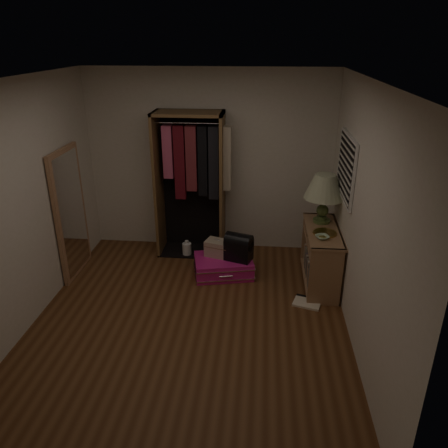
{
  "coord_description": "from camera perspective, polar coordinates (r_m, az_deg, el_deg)",
  "views": [
    {
      "loc": [
        0.76,
        -4.04,
        2.96
      ],
      "look_at": [
        0.3,
        0.95,
        0.8
      ],
      "focal_mm": 35.0,
      "sensor_mm": 36.0,
      "label": 1
    }
  ],
  "objects": [
    {
      "name": "console_bookshelf",
      "position": [
        5.75,
        12.48,
        -3.82
      ],
      "size": [
        0.42,
        1.12,
        0.75
      ],
      "color": "#936847",
      "rests_on": "ground"
    },
    {
      "name": "pink_suitcase",
      "position": [
        5.89,
        -0.08,
        -5.51
      ],
      "size": [
        0.88,
        0.71,
        0.24
      ],
      "rotation": [
        0.0,
        0.0,
        0.21
      ],
      "color": "#CA187A",
      "rests_on": "ground"
    },
    {
      "name": "ground",
      "position": [
        5.06,
        -4.47,
        -12.52
      ],
      "size": [
        4.0,
        4.0,
        0.0
      ],
      "primitive_type": "plane",
      "color": "#532F17",
      "rests_on": "ground"
    },
    {
      "name": "train_case",
      "position": [
        5.87,
        -0.82,
        -3.14
      ],
      "size": [
        0.37,
        0.31,
        0.23
      ],
      "rotation": [
        0.0,
        0.0,
        -0.3
      ],
      "color": "tan",
      "rests_on": "pink_suitcase"
    },
    {
      "name": "floor_mirror",
      "position": [
        5.99,
        -19.4,
        1.32
      ],
      "size": [
        0.06,
        0.8,
        1.7
      ],
      "color": "#A67450",
      "rests_on": "ground"
    },
    {
      "name": "ceramic_bowl",
      "position": [
        5.3,
        12.7,
        -1.69
      ],
      "size": [
        0.21,
        0.21,
        0.04
      ],
      "primitive_type": "imported",
      "rotation": [
        0.0,
        0.0,
        0.38
      ],
      "color": "#AAC9A7",
      "rests_on": "console_bookshelf"
    },
    {
      "name": "open_wardrobe",
      "position": [
        6.14,
        -3.94,
        6.74
      ],
      "size": [
        1.05,
        0.5,
        2.05
      ],
      "color": "brown",
      "rests_on": "ground"
    },
    {
      "name": "table_lamp",
      "position": [
        5.63,
        13.01,
        4.65
      ],
      "size": [
        0.64,
        0.64,
        0.64
      ],
      "rotation": [
        0.0,
        0.0,
        -0.31
      ],
      "color": "#44582B",
      "rests_on": "console_bookshelf"
    },
    {
      "name": "room_walls",
      "position": [
        4.39,
        -4.01,
        3.84
      ],
      "size": [
        3.52,
        4.02,
        2.6
      ],
      "color": "beige",
      "rests_on": "ground"
    },
    {
      "name": "black_bag",
      "position": [
        5.73,
        1.93,
        -2.92
      ],
      "size": [
        0.4,
        0.32,
        0.37
      ],
      "rotation": [
        0.0,
        0.0,
        -0.33
      ],
      "color": "black",
      "rests_on": "pink_suitcase"
    },
    {
      "name": "brass_tray",
      "position": [
        5.45,
        13.03,
        -1.13
      ],
      "size": [
        0.29,
        0.29,
        0.02
      ],
      "rotation": [
        0.0,
        0.0,
        -0.02
      ],
      "color": "#B08F43",
      "rests_on": "console_bookshelf"
    },
    {
      "name": "white_jug",
      "position": [
        6.41,
        -4.87,
        -3.27
      ],
      "size": [
        0.15,
        0.15,
        0.23
      ],
      "rotation": [
        0.0,
        0.0,
        0.16
      ],
      "color": "white",
      "rests_on": "ground"
    },
    {
      "name": "floor_book",
      "position": [
        5.44,
        10.85,
        -9.94
      ],
      "size": [
        0.38,
        0.33,
        0.03
      ],
      "rotation": [
        0.0,
        0.0,
        -0.3
      ],
      "color": "silver",
      "rests_on": "ground"
    }
  ]
}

